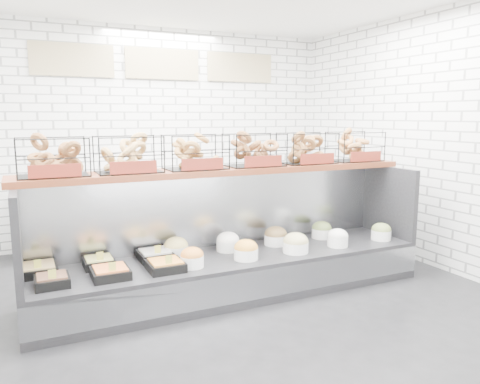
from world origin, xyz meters
TOP-DOWN VIEW (x-y plane):
  - ground at (0.00, 0.00)m, footprint 5.50×5.50m
  - room_shell at (0.00, 0.60)m, footprint 5.02×5.51m
  - display_case at (-0.01, 0.34)m, footprint 4.00×0.90m
  - bagel_shelf at (-0.00, 0.52)m, footprint 4.10×0.50m
  - prep_counter at (-0.01, 2.43)m, footprint 4.00×0.60m

SIDE VIEW (x-z plane):
  - ground at x=0.00m, z-range 0.00..0.00m
  - display_case at x=-0.01m, z-range -0.27..0.93m
  - prep_counter at x=-0.01m, z-range -0.13..1.07m
  - bagel_shelf at x=0.00m, z-range 1.20..1.60m
  - room_shell at x=0.00m, z-range 0.55..3.56m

